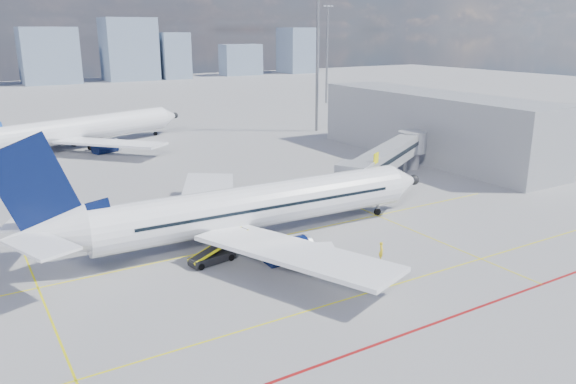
% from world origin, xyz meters
% --- Properties ---
extents(ground, '(420.00, 420.00, 0.00)m').
position_xyz_m(ground, '(0.00, 0.00, 0.00)').
color(ground, gray).
rests_on(ground, ground).
extents(apron_markings, '(90.00, 35.12, 0.01)m').
position_xyz_m(apron_markings, '(-0.58, -3.91, 0.01)').
color(apron_markings, '#D7D00B').
rests_on(apron_markings, ground).
extents(jet_bridge, '(23.55, 15.78, 6.30)m').
position_xyz_m(jet_bridge, '(23.51, 16.91, 3.74)').
color(jet_bridge, gray).
rests_on(jet_bridge, ground).
extents(terminal_block, '(10.00, 42.00, 10.00)m').
position_xyz_m(terminal_block, '(39.95, 26.00, 5.00)').
color(terminal_block, gray).
rests_on(terminal_block, ground).
extents(floodlight_mast_ne, '(3.20, 0.61, 25.45)m').
position_xyz_m(floodlight_mast_ne, '(38.00, 55.00, 13.59)').
color(floodlight_mast_ne, slate).
rests_on(floodlight_mast_ne, ground).
extents(floodlight_mast_far, '(3.20, 0.61, 25.45)m').
position_xyz_m(floodlight_mast_far, '(65.00, 90.00, 13.59)').
color(floodlight_mast_far, slate).
rests_on(floodlight_mast_far, ground).
extents(main_aircraft, '(42.34, 36.88, 12.34)m').
position_xyz_m(main_aircraft, '(-1.87, 8.58, 3.22)').
color(main_aircraft, white).
rests_on(main_aircraft, ground).
extents(second_aircraft, '(40.96, 34.88, 12.32)m').
position_xyz_m(second_aircraft, '(-6.05, 61.32, 3.22)').
color(second_aircraft, white).
rests_on(second_aircraft, ground).
extents(baggage_tug, '(2.29, 1.60, 1.47)m').
position_xyz_m(baggage_tug, '(1.50, -0.53, 0.70)').
color(baggage_tug, white).
rests_on(baggage_tug, ground).
extents(cargo_dolly, '(3.83, 2.84, 1.92)m').
position_xyz_m(cargo_dolly, '(0.57, 0.20, 1.05)').
color(cargo_dolly, black).
rests_on(cargo_dolly, ground).
extents(belt_loader, '(5.84, 2.22, 2.34)m').
position_xyz_m(belt_loader, '(-6.30, 5.48, 0.61)').
color(belt_loader, black).
rests_on(belt_loader, ground).
extents(ramp_worker, '(0.69, 0.73, 1.68)m').
position_xyz_m(ramp_worker, '(6.35, -1.65, 0.84)').
color(ramp_worker, yellow).
rests_on(ramp_worker, ground).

